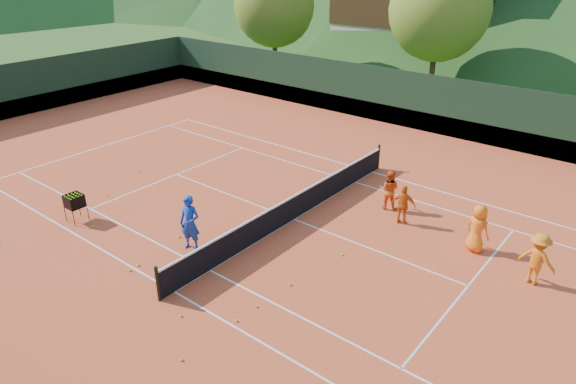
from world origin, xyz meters
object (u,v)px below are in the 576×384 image
Objects in this scene: tennis_net at (294,207)px; ball_hopper at (74,202)px; coach at (190,223)px; student_c at (478,228)px; student_b at (403,205)px; student_d at (537,259)px; student_a at (389,190)px.

tennis_net reaches higher than ball_hopper.
coach reaches higher than student_c.
student_c is (7.18, 5.59, -0.12)m from coach.
student_b is at bearing 12.71° from student_c.
student_c is 1.61× the size of ball_hopper.
student_d is 15.07m from ball_hopper.
coach is 7.32m from student_b.
student_c reaches higher than student_a.
student_b is at bearing 125.31° from student_a.
coach reaches higher than tennis_net.
student_d reaches higher than student_a.
ball_hopper is at bearing 46.58° from student_c.
student_c is at bearing 158.69° from student_b.
student_a is 1.52× the size of ball_hopper.
student_c is at bearing 18.06° from coach.
tennis_net is at bearing 16.08° from student_d.
coach reaches higher than student_a.
student_c reaches higher than student_b.
student_a is 5.79m from student_d.
student_a is at bearing 2.66° from student_c.
student_d is (5.58, -1.55, 0.05)m from student_a.
student_a is 1.18m from student_b.
student_d is at bearing 24.34° from ball_hopper.
student_b reaches higher than tennis_net.
student_a is 0.13× the size of tennis_net.
student_a is 3.71m from student_c.
student_c is 0.99× the size of student_d.
student_d reaches higher than student_b.
student_b is at bearing 37.78° from ball_hopper.
tennis_net is at bearing 39.33° from ball_hopper.
ball_hopper is at bearing -140.67° from tennis_net.
student_a reaches higher than ball_hopper.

